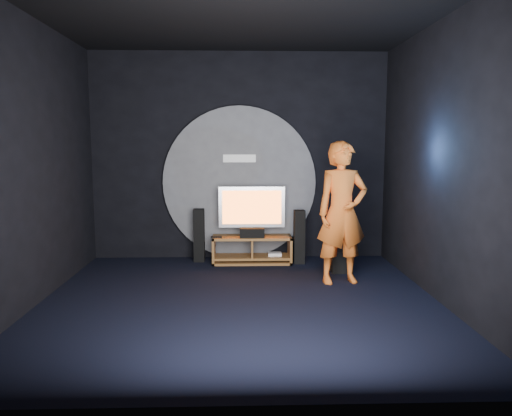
{
  "coord_description": "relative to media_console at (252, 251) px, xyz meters",
  "views": [
    {
      "loc": [
        0.01,
        -6.05,
        1.98
      ],
      "look_at": [
        0.24,
        1.05,
        1.05
      ],
      "focal_mm": 35.0,
      "sensor_mm": 36.0,
      "label": 1
    }
  ],
  "objects": [
    {
      "name": "subwoofer",
      "position": [
        1.35,
        -0.62,
        -0.03
      ],
      "size": [
        0.31,
        0.31,
        0.34
      ],
      "primitive_type": "cube",
      "color": "black",
      "rests_on": "ground"
    },
    {
      "name": "tv",
      "position": [
        -0.01,
        0.07,
        0.7
      ],
      "size": [
        1.09,
        0.22,
        0.81
      ],
      "color": "silver",
      "rests_on": "media_console"
    },
    {
      "name": "floor",
      "position": [
        -0.21,
        -2.05,
        -0.2
      ],
      "size": [
        5.0,
        5.0,
        0.0
      ],
      "primitive_type": "plane",
      "color": "black",
      "rests_on": "ground"
    },
    {
      "name": "back_wall",
      "position": [
        -0.21,
        0.45,
        1.55
      ],
      "size": [
        5.0,
        0.04,
        3.5
      ],
      "primitive_type": "cube",
      "color": "black",
      "rests_on": "ground"
    },
    {
      "name": "right_wall",
      "position": [
        2.29,
        -2.05,
        1.55
      ],
      "size": [
        0.04,
        5.0,
        3.5
      ],
      "primitive_type": "cube",
      "color": "black",
      "rests_on": "ground"
    },
    {
      "name": "remote",
      "position": [
        -0.59,
        -0.12,
        0.27
      ],
      "size": [
        0.18,
        0.05,
        0.02
      ],
      "primitive_type": "cube",
      "color": "black",
      "rests_on": "media_console"
    },
    {
      "name": "tower_speaker_left",
      "position": [
        -0.89,
        0.15,
        0.25
      ],
      "size": [
        0.18,
        0.2,
        0.88
      ],
      "primitive_type": "cube",
      "color": "black",
      "rests_on": "ground"
    },
    {
      "name": "front_wall",
      "position": [
        -0.21,
        -4.55,
        1.55
      ],
      "size": [
        5.0,
        0.04,
        3.5
      ],
      "primitive_type": "cube",
      "color": "black",
      "rests_on": "ground"
    },
    {
      "name": "tower_speaker_right",
      "position": [
        0.77,
        -0.04,
        0.25
      ],
      "size": [
        0.18,
        0.2,
        0.88
      ],
      "primitive_type": "cube",
      "color": "black",
      "rests_on": "ground"
    },
    {
      "name": "player",
      "position": [
        1.23,
        -1.2,
        0.81
      ],
      "size": [
        0.81,
        0.61,
        2.01
      ],
      "primitive_type": "imported",
      "rotation": [
        0.0,
        0.0,
        0.18
      ],
      "color": "orange",
      "rests_on": "ground"
    },
    {
      "name": "wall_disc_panel",
      "position": [
        -0.21,
        0.39,
        1.11
      ],
      "size": [
        2.6,
        0.11,
        2.6
      ],
      "color": "#515156",
      "rests_on": "ground"
    },
    {
      "name": "ceiling",
      "position": [
        -0.21,
        -2.05,
        3.31
      ],
      "size": [
        5.0,
        5.0,
        0.01
      ],
      "primitive_type": "cube",
      "color": "black",
      "rests_on": "back_wall"
    },
    {
      "name": "left_wall",
      "position": [
        -2.71,
        -2.05,
        1.55
      ],
      "size": [
        0.04,
        5.0,
        3.5
      ],
      "primitive_type": "cube",
      "color": "black",
      "rests_on": "ground"
    },
    {
      "name": "media_console",
      "position": [
        0.0,
        0.0,
        0.0
      ],
      "size": [
        1.3,
        0.45,
        0.45
      ],
      "color": "#965A2E",
      "rests_on": "ground"
    },
    {
      "name": "center_speaker",
      "position": [
        -0.01,
        -0.1,
        0.33
      ],
      "size": [
        0.4,
        0.15,
        0.15
      ],
      "primitive_type": "cube",
      "color": "black",
      "rests_on": "media_console"
    }
  ]
}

